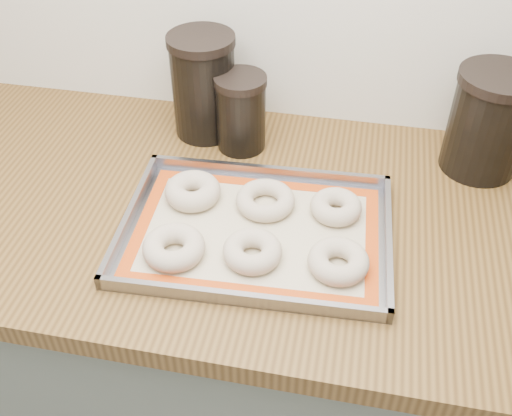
% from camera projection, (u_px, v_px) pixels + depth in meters
% --- Properties ---
extents(cabinet, '(3.00, 0.65, 0.86)m').
position_uv_depth(cabinet, '(292.00, 364.00, 1.39)').
color(cabinet, '#5F665A').
rests_on(cabinet, floor).
extents(countertop, '(3.06, 0.68, 0.04)m').
position_uv_depth(countertop, '(301.00, 221.00, 1.09)').
color(countertop, brown).
rests_on(countertop, cabinet).
extents(baking_tray, '(0.48, 0.35, 0.03)m').
position_uv_depth(baking_tray, '(256.00, 231.00, 1.04)').
color(baking_tray, gray).
rests_on(baking_tray, countertop).
extents(baking_mat, '(0.43, 0.31, 0.00)m').
position_uv_depth(baking_mat, '(256.00, 232.00, 1.04)').
color(baking_mat, '#C6B793').
rests_on(baking_mat, baking_tray).
extents(bagel_front_left, '(0.12, 0.12, 0.04)m').
position_uv_depth(bagel_front_left, '(174.00, 247.00, 0.98)').
color(bagel_front_left, '#BDAA92').
rests_on(bagel_front_left, baking_mat).
extents(bagel_front_mid, '(0.11, 0.11, 0.03)m').
position_uv_depth(bagel_front_mid, '(252.00, 251.00, 0.98)').
color(bagel_front_mid, '#BDAA92').
rests_on(bagel_front_mid, baking_mat).
extents(bagel_front_right, '(0.11, 0.11, 0.03)m').
position_uv_depth(bagel_front_right, '(338.00, 261.00, 0.96)').
color(bagel_front_right, '#BDAA92').
rests_on(bagel_front_right, baking_mat).
extents(bagel_back_left, '(0.13, 0.13, 0.04)m').
position_uv_depth(bagel_back_left, '(193.00, 191.00, 1.09)').
color(bagel_back_left, '#BDAA92').
rests_on(bagel_back_left, baking_mat).
extents(bagel_back_mid, '(0.13, 0.13, 0.03)m').
position_uv_depth(bagel_back_mid, '(265.00, 200.00, 1.08)').
color(bagel_back_mid, '#BDAA92').
rests_on(bagel_back_mid, baking_mat).
extents(bagel_back_right, '(0.10, 0.10, 0.03)m').
position_uv_depth(bagel_back_right, '(336.00, 207.00, 1.06)').
color(bagel_back_right, '#BDAA92').
rests_on(bagel_back_right, baking_mat).
extents(canister_left, '(0.13, 0.13, 0.21)m').
position_uv_depth(canister_left, '(204.00, 85.00, 1.21)').
color(canister_left, black).
rests_on(canister_left, countertop).
extents(canister_mid, '(0.10, 0.10, 0.16)m').
position_uv_depth(canister_mid, '(241.00, 112.00, 1.19)').
color(canister_mid, black).
rests_on(canister_mid, countertop).
extents(canister_right, '(0.15, 0.15, 0.20)m').
position_uv_depth(canister_right, '(488.00, 122.00, 1.12)').
color(canister_right, black).
rests_on(canister_right, countertop).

